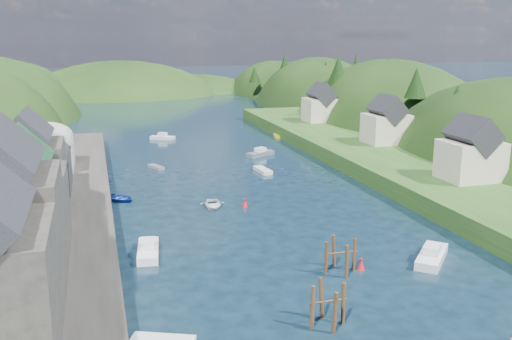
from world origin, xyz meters
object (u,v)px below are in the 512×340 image
object	(u,v)px
piling_cluster_near	(328,309)
piling_cluster_far	(340,259)
channel_buoy_far	(245,203)
channel_buoy_near	(361,264)

from	to	relation	value
piling_cluster_near	piling_cluster_far	distance (m)	9.92
channel_buoy_far	piling_cluster_far	bearing A→B (deg)	-81.78
piling_cluster_far	channel_buoy_far	bearing A→B (deg)	98.22
piling_cluster_near	channel_buoy_near	bearing A→B (deg)	51.47
piling_cluster_near	channel_buoy_far	size ratio (longest dim) A/B	3.45
piling_cluster_near	channel_buoy_far	distance (m)	30.18
channel_buoy_near	channel_buoy_far	bearing A→B (deg)	103.62
channel_buoy_near	channel_buoy_far	world-z (taller)	same
piling_cluster_far	channel_buoy_far	xyz separation A→B (m)	(-3.10, 21.45, -0.77)
channel_buoy_far	channel_buoy_near	bearing A→B (deg)	-76.38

